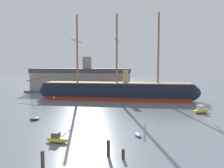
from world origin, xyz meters
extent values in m
cube|color=maroon|center=(-4.81, 57.47, 0.61)|extent=(47.25, 8.87, 1.22)
cube|color=black|center=(-4.81, 57.47, 3.41)|extent=(49.22, 9.24, 4.37)
ellipsoid|color=black|center=(-27.32, 58.34, 2.80)|extent=(9.06, 6.95, 5.60)
ellipsoid|color=black|center=(17.70, 56.60, 2.80)|extent=(9.06, 6.95, 5.60)
cube|color=#9E7F5B|center=(-4.81, 57.47, 5.73)|extent=(48.22, 8.61, 0.26)
cylinder|color=#936642|center=(-18.27, 57.99, 16.97)|extent=(0.61, 0.61, 22.74)
cylinder|color=#936642|center=(-18.27, 57.99, 19.69)|extent=(0.70, 11.75, 0.24)
cylinder|color=#936642|center=(-4.81, 57.47, 16.97)|extent=(0.61, 0.61, 22.74)
cylinder|color=#936642|center=(-4.81, 57.47, 19.69)|extent=(0.70, 11.75, 0.24)
cylinder|color=#936642|center=(8.64, 56.95, 16.97)|extent=(0.61, 0.61, 22.74)
cylinder|color=#936642|center=(8.64, 56.95, 19.69)|extent=(0.70, 11.75, 0.24)
cylinder|color=#936642|center=(-32.82, 58.56, 7.01)|extent=(7.75, 0.74, 2.33)
cylinder|color=tan|center=(-1.88, 57.36, 7.78)|extent=(1.75, 1.75, 4.37)
ellipsoid|color=gold|center=(-9.88, 12.82, 0.43)|extent=(3.87, 2.17, 0.85)
cube|color=#4C4C51|center=(-10.13, 12.86, 1.11)|extent=(1.28, 1.18, 0.85)
ellipsoid|color=#7FB2D6|center=(2.28, 17.35, 0.25)|extent=(1.49, 2.29, 0.50)
cube|color=#B2ADA3|center=(2.28, 17.35, 0.44)|extent=(0.81, 0.41, 0.08)
ellipsoid|color=#1E284C|center=(-19.48, 26.31, 0.27)|extent=(2.27, 2.42, 0.55)
cube|color=beige|center=(-19.48, 26.31, 0.48)|extent=(0.79, 0.72, 0.08)
ellipsoid|color=gold|center=(17.66, 38.08, 0.55)|extent=(4.98, 4.22, 1.09)
cube|color=beige|center=(17.39, 37.90, 1.42)|extent=(1.89, 1.85, 1.09)
ellipsoid|color=#B22D28|center=(-25.66, 55.10, 0.35)|extent=(3.22, 2.64, 0.70)
cube|color=#B2ADA3|center=(-25.48, 54.99, 0.91)|extent=(1.21, 1.18, 0.70)
ellipsoid|color=#1E284C|center=(3.50, 66.42, 0.40)|extent=(3.74, 2.90, 0.81)
cube|color=#B2ADA3|center=(3.28, 66.53, 1.05)|extent=(1.38, 1.33, 0.81)
cylinder|color=#382B1E|center=(0.43, 7.63, 0.61)|extent=(0.39, 0.39, 1.22)
cylinder|color=#4C3D2D|center=(-8.20, 3.11, 1.15)|extent=(0.42, 0.42, 2.30)
cylinder|color=#382B1E|center=(-1.53, 8.31, 1.03)|extent=(0.42, 0.42, 2.05)
cube|color=#565659|center=(-22.38, 80.97, 0.40)|extent=(46.22, 14.57, 0.80)
cube|color=gray|center=(-22.38, 80.97, 4.54)|extent=(42.02, 12.14, 7.49)
cube|color=#47474C|center=(-22.38, 80.97, 9.18)|extent=(42.86, 12.39, 1.79)
cube|color=gray|center=(-19.88, 80.97, 12.59)|extent=(3.20, 3.20, 5.02)
ellipsoid|color=silver|center=(2.02, 22.01, 9.16)|extent=(0.29, 0.31, 0.11)
sphere|color=silver|center=(1.89, 21.86, 9.17)|extent=(0.09, 0.09, 0.09)
cube|color=#ADA89E|center=(2.23, 21.82, 9.18)|extent=(0.42, 0.39, 0.10)
cube|color=#ADA89E|center=(1.81, 22.19, 9.18)|extent=(0.42, 0.39, 0.10)
camera|label=1|loc=(2.19, -21.51, 11.81)|focal=38.39mm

